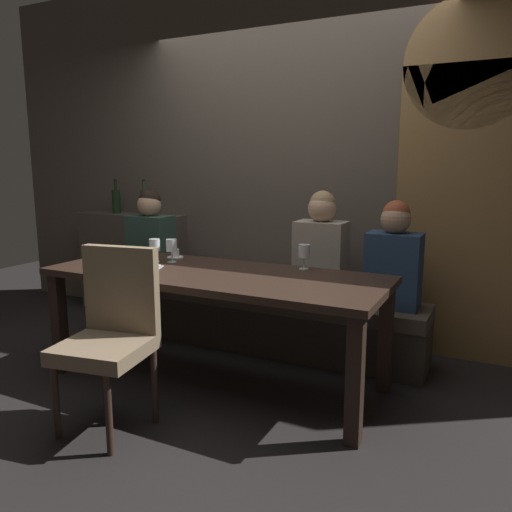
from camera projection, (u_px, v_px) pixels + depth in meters
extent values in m
plane|color=black|center=(216.00, 380.00, 3.35)|extent=(9.00, 9.00, 0.00)
cube|color=brown|center=(290.00, 154.00, 4.15)|extent=(6.00, 0.12, 3.00)
cube|color=olive|center=(460.00, 217.00, 3.58)|extent=(0.90, 0.05, 2.10)
cylinder|color=olive|center=(472.00, 61.00, 3.39)|extent=(0.90, 0.05, 0.90)
cube|color=#494138|center=(133.00, 263.00, 4.86)|extent=(1.10, 0.28, 0.95)
cube|color=black|center=(59.00, 323.00, 3.44)|extent=(0.08, 0.08, 0.69)
cube|color=black|center=(355.00, 381.00, 2.53)|extent=(0.08, 0.08, 0.69)
cube|color=black|center=(128.00, 299.00, 4.05)|extent=(0.08, 0.08, 0.69)
cube|color=black|center=(386.00, 338.00, 3.14)|extent=(0.08, 0.08, 0.69)
cube|color=#302119|center=(214.00, 275.00, 3.22)|extent=(2.20, 0.84, 0.04)
cube|color=#312A23|center=(262.00, 325.00, 3.94)|extent=(2.50, 0.40, 0.35)
cube|color=#473D33|center=(262.00, 298.00, 3.90)|extent=(2.50, 0.44, 0.10)
cylinder|color=#302119|center=(56.00, 400.00, 2.62)|extent=(0.04, 0.04, 0.42)
cylinder|color=#302119|center=(109.00, 415.00, 2.46)|extent=(0.04, 0.04, 0.42)
cylinder|color=#302119|center=(105.00, 375.00, 2.94)|extent=(0.04, 0.04, 0.42)
cylinder|color=#302119|center=(155.00, 387.00, 2.78)|extent=(0.04, 0.04, 0.42)
cube|color=#7F6B51|center=(104.00, 349.00, 2.65)|extent=(0.51, 0.51, 0.08)
cube|color=#7F6B51|center=(121.00, 289.00, 2.78)|extent=(0.44, 0.13, 0.48)
cube|color=#2D473D|center=(151.00, 247.00, 4.27)|extent=(0.36, 0.24, 0.54)
sphere|color=tan|center=(149.00, 205.00, 4.21)|extent=(0.20, 0.20, 0.20)
sphere|color=black|center=(150.00, 200.00, 4.21)|extent=(0.18, 0.18, 0.18)
cube|color=#9E9384|center=(321.00, 260.00, 3.65)|extent=(0.36, 0.24, 0.56)
sphere|color=tan|center=(322.00, 209.00, 3.58)|extent=(0.20, 0.20, 0.20)
sphere|color=#9E7F56|center=(323.00, 204.00, 3.58)|extent=(0.18, 0.18, 0.18)
cube|color=navy|center=(393.00, 270.00, 3.43)|extent=(0.36, 0.24, 0.51)
sphere|color=tan|center=(396.00, 219.00, 3.36)|extent=(0.20, 0.20, 0.20)
sphere|color=brown|center=(396.00, 214.00, 3.36)|extent=(0.18, 0.18, 0.18)
cylinder|color=black|center=(116.00, 202.00, 4.82)|extent=(0.08, 0.08, 0.22)
cylinder|color=black|center=(115.00, 185.00, 4.79)|extent=(0.03, 0.03, 0.09)
cylinder|color=black|center=(115.00, 180.00, 4.78)|extent=(0.03, 0.03, 0.02)
cylinder|color=#384728|center=(145.00, 203.00, 4.69)|extent=(0.08, 0.08, 0.22)
cylinder|color=#384728|center=(144.00, 186.00, 4.66)|extent=(0.03, 0.03, 0.09)
cylinder|color=black|center=(144.00, 180.00, 4.65)|extent=(0.03, 0.03, 0.02)
cylinder|color=silver|center=(155.00, 262.00, 3.54)|extent=(0.06, 0.06, 0.00)
cylinder|color=silver|center=(155.00, 256.00, 3.54)|extent=(0.01, 0.01, 0.07)
cylinder|color=silver|center=(155.00, 245.00, 3.52)|extent=(0.08, 0.08, 0.08)
cylinder|color=silver|center=(172.00, 262.00, 3.53)|extent=(0.06, 0.06, 0.00)
cylinder|color=silver|center=(172.00, 256.00, 3.53)|extent=(0.01, 0.01, 0.07)
cylinder|color=silver|center=(171.00, 245.00, 3.51)|extent=(0.08, 0.08, 0.08)
cylinder|color=silver|center=(304.00, 269.00, 3.30)|extent=(0.06, 0.06, 0.00)
cylinder|color=silver|center=(304.00, 263.00, 3.29)|extent=(0.01, 0.01, 0.07)
cylinder|color=silver|center=(304.00, 251.00, 3.28)|extent=(0.08, 0.08, 0.08)
cylinder|color=maroon|center=(304.00, 253.00, 3.28)|extent=(0.07, 0.07, 0.05)
cylinder|color=white|center=(175.00, 257.00, 3.70)|extent=(0.12, 0.12, 0.01)
cylinder|color=white|center=(175.00, 253.00, 3.69)|extent=(0.06, 0.06, 0.06)
cylinder|color=brown|center=(175.00, 250.00, 3.69)|extent=(0.05, 0.05, 0.01)
cube|color=white|center=(141.00, 267.00, 3.36)|extent=(0.19, 0.19, 0.01)
cube|color=#381E14|center=(142.00, 263.00, 3.35)|extent=(0.08, 0.06, 0.04)
cube|color=silver|center=(159.00, 268.00, 3.31)|extent=(0.07, 0.16, 0.01)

